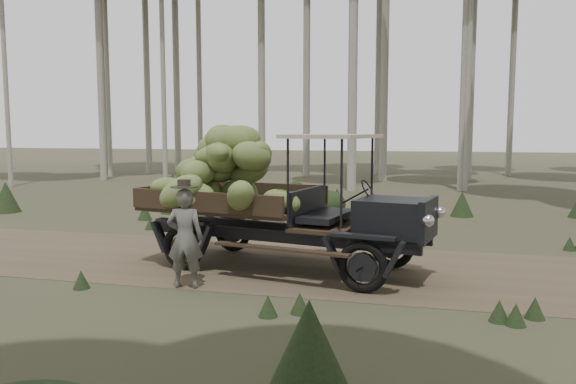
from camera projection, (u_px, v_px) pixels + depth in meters
name	position (u px, v px, depth m)	size (l,w,h in m)	color
ground	(276.00, 264.00, 10.55)	(120.00, 120.00, 0.00)	#473D2B
dirt_track	(276.00, 264.00, 10.55)	(70.00, 4.00, 0.01)	brown
banana_truck	(244.00, 179.00, 10.28)	(5.56, 2.94, 2.65)	black
farmer	(185.00, 237.00, 8.90)	(0.64, 0.49, 1.75)	#5B5A53
undergrowth	(168.00, 254.00, 9.03)	(25.02, 25.28, 1.24)	#233319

